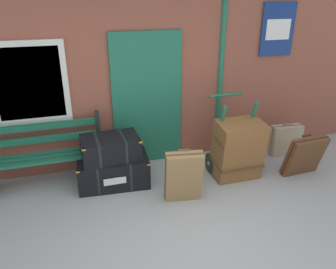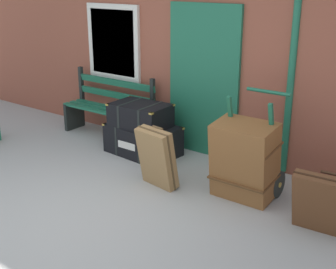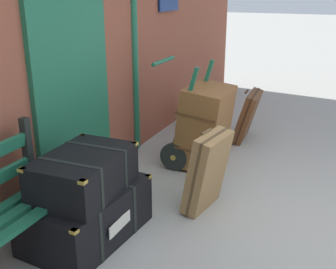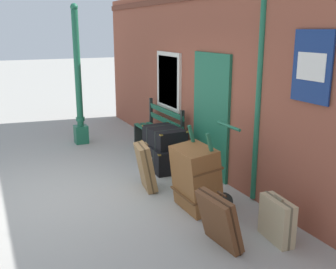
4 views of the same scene
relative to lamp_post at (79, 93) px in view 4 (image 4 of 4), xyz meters
The scene contains 11 objects.
ground_plane 3.17m from the lamp_post, 17.01° to the right, with size 60.00×60.00×0.00m, color #A3A099.
brick_facade 3.34m from the lamp_post, 31.49° to the left, with size 10.40×0.35×3.20m.
lamp_post is the anchor object (origin of this frame).
platform_bench 2.02m from the lamp_post, 43.07° to the left, with size 1.60×0.43×1.01m.
steamer_trunk_base 2.67m from the lamp_post, 24.28° to the left, with size 1.06×0.73×0.43m.
steamer_trunk_middle 2.54m from the lamp_post, 24.04° to the left, with size 0.82×0.57×0.33m.
porters_trolley 4.26m from the lamp_post, 11.49° to the left, with size 0.71×0.69×1.18m.
large_brown_trunk 4.19m from the lamp_post, ahead, with size 0.70×0.54×0.92m.
suitcase_olive 5.45m from the lamp_post, 11.85° to the left, with size 0.54×0.23×0.57m.
suitcase_cream 5.17m from the lamp_post, ahead, with size 0.63×0.34×0.67m.
suitcase_caramel 3.22m from the lamp_post, ahead, with size 0.52×0.36×0.76m.
Camera 4 is at (5.85, -1.07, 2.47)m, focal length 43.01 mm.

